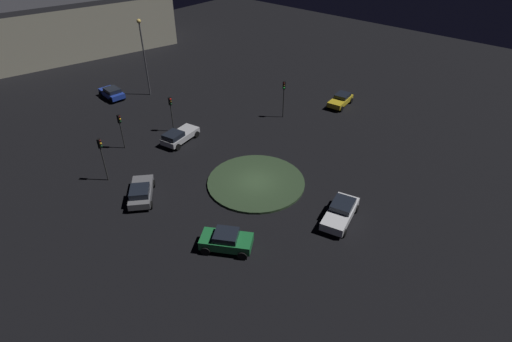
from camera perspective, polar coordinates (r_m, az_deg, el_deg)
The scene contains 14 objects.
ground_plane at distance 37.52m, azimuth 0.00°, elevation -1.68°, with size 115.89×115.89×0.00m, color black.
roundabout_island at distance 37.46m, azimuth 0.00°, elevation -1.55°, with size 9.00×9.00×0.22m, color #2D4228.
car_green at distance 30.70m, azimuth -4.19°, elevation -9.69°, with size 3.53×4.23×1.58m.
car_yellow at distance 52.61m, azimuth 11.83°, elevation 9.78°, with size 4.23×2.36×1.39m.
car_grey at distance 36.60m, azimuth -15.88°, elevation -2.85°, with size 4.19×4.41×1.45m.
car_white at distance 33.81m, azimuth 11.81°, elevation -5.65°, with size 4.88×2.92×1.48m.
car_blue at distance 56.62m, azimuth -19.61°, elevation 10.33°, with size 2.37×4.10×1.43m.
car_silver at distance 44.13m, azimuth -10.79°, elevation 4.87°, with size 4.60×2.69×1.46m.
traffic_light_south at distance 43.56m, azimuth -18.54°, elevation 6.20°, with size 0.35×0.39×3.87m.
traffic_light_south_near at distance 45.45m, azimuth -11.87°, elevation 8.74°, with size 0.32×0.37×4.10m.
traffic_light_southeast at distance 38.70m, azimuth -20.90°, elevation 2.58°, with size 0.38×0.39×4.41m.
traffic_light_southwest at distance 47.64m, azimuth 3.93°, elevation 10.99°, with size 0.40×0.37×4.49m.
streetlamp_south at distance 54.43m, azimuth -15.60°, elevation 16.32°, with size 0.53×0.53×9.72m.
store_building at distance 76.19m, azimuth -24.76°, elevation 18.11°, with size 33.60×18.91×8.70m.
Camera 1 is at (22.92, 19.73, 22.21)m, focal length 28.45 mm.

